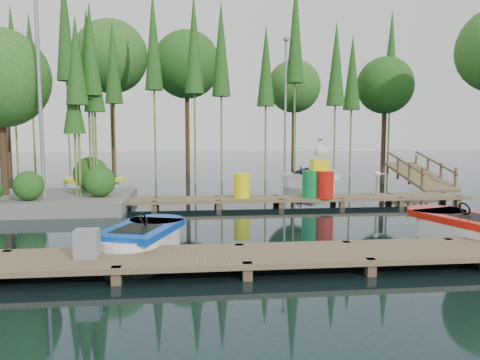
{
  "coord_description": "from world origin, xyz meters",
  "views": [
    {
      "loc": [
        -0.96,
        -12.7,
        2.5
      ],
      "look_at": [
        0.5,
        0.5,
        1.1
      ],
      "focal_mm": 35.0,
      "sensor_mm": 36.0,
      "label": 1
    }
  ],
  "objects": [
    {
      "name": "ground_plane",
      "position": [
        0.0,
        0.0,
        0.0
      ],
      "size": [
        90.0,
        90.0,
        0.0
      ],
      "primitive_type": "plane",
      "color": "#1A2E32"
    },
    {
      "name": "near_dock",
      "position": [
        0.0,
        -4.5,
        0.23
      ],
      "size": [
        18.0,
        1.5,
        0.5
      ],
      "color": "brown",
      "rests_on": "ground"
    },
    {
      "name": "far_dock",
      "position": [
        1.0,
        2.5,
        0.23
      ],
      "size": [
        15.0,
        1.2,
        0.5
      ],
      "color": "brown",
      "rests_on": "ground"
    },
    {
      "name": "island",
      "position": [
        -6.3,
        3.29,
        3.18
      ],
      "size": [
        6.2,
        4.2,
        6.75
      ],
      "color": "slate",
      "rests_on": "ground"
    },
    {
      "name": "tree_screen",
      "position": [
        -2.04,
        10.6,
        6.12
      ],
      "size": [
        34.42,
        18.53,
        10.31
      ],
      "color": "#412D1B",
      "rests_on": "ground"
    },
    {
      "name": "lamp_island",
      "position": [
        -5.5,
        2.5,
        4.26
      ],
      "size": [
        0.3,
        0.3,
        7.25
      ],
      "color": "gray",
      "rests_on": "ground"
    },
    {
      "name": "lamp_rear",
      "position": [
        4.0,
        11.0,
        4.26
      ],
      "size": [
        0.3,
        0.3,
        7.25
      ],
      "color": "gray",
      "rests_on": "ground"
    },
    {
      "name": "ramp",
      "position": [
        9.0,
        6.5,
        0.59
      ],
      "size": [
        1.5,
        3.94,
        1.49
      ],
      "color": "brown",
      "rests_on": "ground"
    },
    {
      "name": "boat_blue",
      "position": [
        -1.93,
        -3.13,
        0.26
      ],
      "size": [
        1.98,
        2.9,
        0.89
      ],
      "rotation": [
        0.0,
        0.0,
        -0.33
      ],
      "color": "white",
      "rests_on": "ground"
    },
    {
      "name": "boat_red",
      "position": [
        5.21,
        -3.07,
        0.29
      ],
      "size": [
        2.14,
        3.22,
        1.0
      ],
      "rotation": [
        0.0,
        0.0,
        0.3
      ],
      "color": "white",
      "rests_on": "ground"
    },
    {
      "name": "boat_yellow_far",
      "position": [
        -4.99,
        7.39,
        0.27
      ],
      "size": [
        2.62,
        1.29,
        1.28
      ],
      "rotation": [
        0.0,
        0.0,
        -0.4
      ],
      "color": "white",
      "rests_on": "ground"
    },
    {
      "name": "boat_white_far",
      "position": [
        4.34,
        7.44,
        0.29
      ],
      "size": [
        2.75,
        2.93,
        1.31
      ],
      "rotation": [
        0.0,
        0.0,
        -0.17
      ],
      "color": "white",
      "rests_on": "ground"
    },
    {
      "name": "utility_cabinet",
      "position": [
        -2.73,
        -4.5,
        0.55
      ],
      "size": [
        0.41,
        0.34,
        0.5
      ],
      "primitive_type": "cube",
      "color": "gray",
      "rests_on": "near_dock"
    },
    {
      "name": "yellow_barrel",
      "position": [
        0.78,
        2.5,
        0.7
      ],
      "size": [
        0.54,
        0.54,
        0.8
      ],
      "primitive_type": "cylinder",
      "color": "#F5F50C",
      "rests_on": "far_dock"
    },
    {
      "name": "drum_cluster",
      "position": [
        3.4,
        2.35,
        0.9
      ],
      "size": [
        1.19,
        1.09,
        2.05
      ],
      "color": "#0E7F37",
      "rests_on": "far_dock"
    },
    {
      "name": "seagull_post",
      "position": [
        5.43,
        2.5,
        0.87
      ],
      "size": [
        0.53,
        0.29,
        0.85
      ],
      "color": "gray",
      "rests_on": "far_dock"
    }
  ]
}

